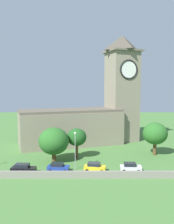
% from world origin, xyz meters
% --- Properties ---
extents(ground_plane, '(200.00, 200.00, 0.00)m').
position_xyz_m(ground_plane, '(0.00, 15.00, 0.00)').
color(ground_plane, '#477538').
extents(church, '(37.37, 21.82, 32.23)m').
position_xyz_m(church, '(0.33, 26.33, 9.60)').
color(church, gray).
rests_on(church, ground).
extents(quay_barrier, '(50.09, 0.70, 1.27)m').
position_xyz_m(quay_barrier, '(0.00, -2.52, 0.63)').
color(quay_barrier, gray).
rests_on(quay_barrier, ground).
extents(car_black, '(4.83, 2.39, 1.82)m').
position_xyz_m(car_black, '(-13.42, 0.07, 0.92)').
color(car_black, black).
rests_on(car_black, ground).
extents(car_blue, '(4.39, 2.41, 1.72)m').
position_xyz_m(car_blue, '(-6.76, 1.04, 0.87)').
color(car_blue, '#233D9E').
rests_on(car_blue, ground).
extents(car_yellow, '(4.50, 2.68, 1.75)m').
position_xyz_m(car_yellow, '(0.49, 1.05, 0.88)').
color(car_yellow, gold).
rests_on(car_yellow, ground).
extents(car_white, '(4.24, 2.30, 1.71)m').
position_xyz_m(car_white, '(7.59, 1.04, 0.87)').
color(car_white, silver).
rests_on(car_white, ground).
extents(streetlamp_west_mid, '(0.44, 0.44, 7.71)m').
position_xyz_m(streetlamp_west_mid, '(-3.41, 2.04, 5.08)').
color(streetlamp_west_mid, '#9EA0A5').
rests_on(streetlamp_west_mid, ground).
extents(tree_churchyard, '(5.97, 5.97, 8.05)m').
position_xyz_m(tree_churchyard, '(15.62, 12.68, 5.32)').
color(tree_churchyard, brown).
rests_on(tree_churchyard, ground).
extents(tree_by_tower, '(6.67, 6.67, 7.76)m').
position_xyz_m(tree_by_tower, '(-8.38, 6.98, 4.74)').
color(tree_by_tower, brown).
rests_on(tree_by_tower, ground).
extents(tree_riverside_west, '(4.55, 4.55, 7.08)m').
position_xyz_m(tree_riverside_west, '(-3.44, 9.90, 4.98)').
color(tree_riverside_west, brown).
rests_on(tree_riverside_west, ground).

